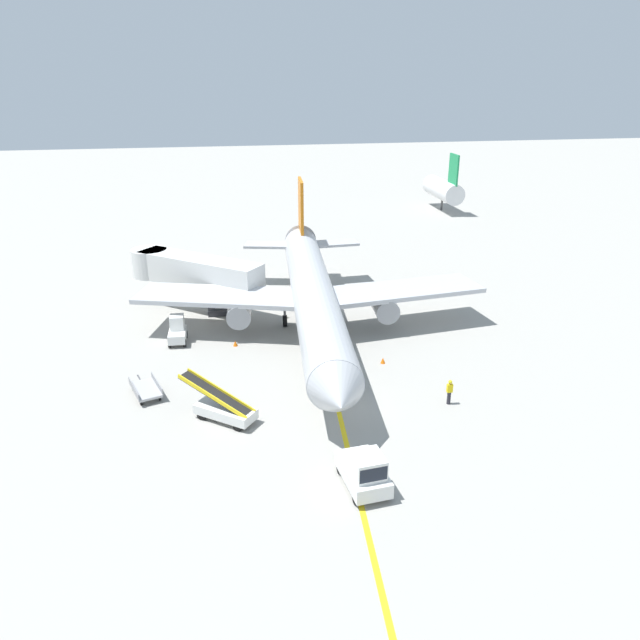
{
  "coord_description": "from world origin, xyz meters",
  "views": [
    {
      "loc": [
        -7.35,
        -31.86,
        19.49
      ],
      "look_at": [
        0.1,
        8.71,
        2.5
      ],
      "focal_mm": 33.64,
      "sensor_mm": 36.0,
      "label": 1
    }
  ],
  "objects_px": {
    "airliner": "(313,293)",
    "jet_bridge": "(187,270)",
    "baggage_tug_near_wing": "(177,331)",
    "baggage_cart_loaded": "(146,389)",
    "ground_crew_marshaller": "(449,391)",
    "pushback_tug": "(364,471)",
    "safety_cone_nose_left": "(383,360)",
    "safety_cone_nose_right": "(238,323)",
    "safety_cone_wingtip_left": "(235,343)",
    "belt_loader_forward_hold": "(224,408)"
  },
  "relations": [
    {
      "from": "airliner",
      "to": "jet_bridge",
      "type": "xyz_separation_m",
      "value": [
        -9.89,
        7.43,
        0.12
      ]
    },
    {
      "from": "baggage_tug_near_wing",
      "to": "baggage_cart_loaded",
      "type": "height_order",
      "value": "baggage_tug_near_wing"
    },
    {
      "from": "ground_crew_marshaller",
      "to": "pushback_tug",
      "type": "bearing_deg",
      "value": -135.87
    },
    {
      "from": "jet_bridge",
      "to": "safety_cone_nose_left",
      "type": "xyz_separation_m",
      "value": [
        13.94,
        -13.93,
        -3.32
      ]
    },
    {
      "from": "safety_cone_nose_right",
      "to": "safety_cone_wingtip_left",
      "type": "relative_size",
      "value": 1.0
    },
    {
      "from": "safety_cone_wingtip_left",
      "to": "baggage_tug_near_wing",
      "type": "bearing_deg",
      "value": 160.09
    },
    {
      "from": "jet_bridge",
      "to": "safety_cone_wingtip_left",
      "type": "relative_size",
      "value": 26.16
    },
    {
      "from": "safety_cone_wingtip_left",
      "to": "jet_bridge",
      "type": "bearing_deg",
      "value": 111.57
    },
    {
      "from": "ground_crew_marshaller",
      "to": "jet_bridge",
      "type": "bearing_deg",
      "value": 129.07
    },
    {
      "from": "safety_cone_nose_left",
      "to": "safety_cone_nose_right",
      "type": "relative_size",
      "value": 1.0
    },
    {
      "from": "baggage_tug_near_wing",
      "to": "ground_crew_marshaller",
      "type": "bearing_deg",
      "value": -36.7
    },
    {
      "from": "baggage_tug_near_wing",
      "to": "ground_crew_marshaller",
      "type": "xyz_separation_m",
      "value": [
        17.28,
        -12.88,
        -0.02
      ]
    },
    {
      "from": "airliner",
      "to": "baggage_tug_near_wing",
      "type": "height_order",
      "value": "airliner"
    },
    {
      "from": "jet_bridge",
      "to": "ground_crew_marshaller",
      "type": "bearing_deg",
      "value": -50.93
    },
    {
      "from": "baggage_cart_loaded",
      "to": "safety_cone_nose_left",
      "type": "bearing_deg",
      "value": 6.13
    },
    {
      "from": "belt_loader_forward_hold",
      "to": "safety_cone_nose_right",
      "type": "bearing_deg",
      "value": 83.53
    },
    {
      "from": "baggage_cart_loaded",
      "to": "ground_crew_marshaller",
      "type": "distance_m",
      "value": 19.58
    },
    {
      "from": "jet_bridge",
      "to": "pushback_tug",
      "type": "bearing_deg",
      "value": -71.66
    },
    {
      "from": "jet_bridge",
      "to": "baggage_cart_loaded",
      "type": "distance_m",
      "value": 16.21
    },
    {
      "from": "airliner",
      "to": "safety_cone_nose_right",
      "type": "distance_m",
      "value": 7.12
    },
    {
      "from": "airliner",
      "to": "safety_cone_wingtip_left",
      "type": "height_order",
      "value": "airliner"
    },
    {
      "from": "jet_bridge",
      "to": "airliner",
      "type": "bearing_deg",
      "value": -36.91
    },
    {
      "from": "baggage_tug_near_wing",
      "to": "belt_loader_forward_hold",
      "type": "relative_size",
      "value": 0.52
    },
    {
      "from": "belt_loader_forward_hold",
      "to": "safety_cone_nose_left",
      "type": "height_order",
      "value": "belt_loader_forward_hold"
    },
    {
      "from": "pushback_tug",
      "to": "safety_cone_nose_right",
      "type": "distance_m",
      "value": 22.98
    },
    {
      "from": "jet_bridge",
      "to": "belt_loader_forward_hold",
      "type": "xyz_separation_m",
      "value": [
        2.34,
        -19.59,
        -2.77
      ]
    },
    {
      "from": "pushback_tug",
      "to": "ground_crew_marshaller",
      "type": "distance_m",
      "value": 10.27
    },
    {
      "from": "baggage_tug_near_wing",
      "to": "safety_cone_nose_right",
      "type": "height_order",
      "value": "baggage_tug_near_wing"
    },
    {
      "from": "pushback_tug",
      "to": "safety_cone_wingtip_left",
      "type": "bearing_deg",
      "value": 106.73
    },
    {
      "from": "belt_loader_forward_hold",
      "to": "safety_cone_nose_right",
      "type": "xyz_separation_m",
      "value": [
        1.65,
        14.55,
        -0.56
      ]
    },
    {
      "from": "safety_cone_wingtip_left",
      "to": "pushback_tug",
      "type": "bearing_deg",
      "value": -73.27
    },
    {
      "from": "baggage_cart_loaded",
      "to": "ground_crew_marshaller",
      "type": "bearing_deg",
      "value": -13.52
    },
    {
      "from": "safety_cone_nose_right",
      "to": "safety_cone_wingtip_left",
      "type": "distance_m",
      "value": 3.97
    },
    {
      "from": "baggage_tug_near_wing",
      "to": "safety_cone_nose_left",
      "type": "xyz_separation_m",
      "value": [
        14.76,
        -6.53,
        -0.71
      ]
    },
    {
      "from": "belt_loader_forward_hold",
      "to": "safety_cone_nose_right",
      "type": "distance_m",
      "value": 14.65
    },
    {
      "from": "safety_cone_wingtip_left",
      "to": "safety_cone_nose_right",
      "type": "bearing_deg",
      "value": 83.68
    },
    {
      "from": "safety_cone_nose_right",
      "to": "safety_cone_wingtip_left",
      "type": "height_order",
      "value": "same"
    },
    {
      "from": "baggage_cart_loaded",
      "to": "ground_crew_marshaller",
      "type": "height_order",
      "value": "ground_crew_marshaller"
    },
    {
      "from": "airliner",
      "to": "baggage_cart_loaded",
      "type": "distance_m",
      "value": 15.25
    },
    {
      "from": "belt_loader_forward_hold",
      "to": "safety_cone_nose_right",
      "type": "height_order",
      "value": "belt_loader_forward_hold"
    },
    {
      "from": "airliner",
      "to": "jet_bridge",
      "type": "height_order",
      "value": "airliner"
    },
    {
      "from": "airliner",
      "to": "pushback_tug",
      "type": "distance_m",
      "value": 20.17
    },
    {
      "from": "belt_loader_forward_hold",
      "to": "jet_bridge",
      "type": "bearing_deg",
      "value": 96.8
    },
    {
      "from": "pushback_tug",
      "to": "safety_cone_wingtip_left",
      "type": "relative_size",
      "value": 8.59
    },
    {
      "from": "pushback_tug",
      "to": "ground_crew_marshaller",
      "type": "height_order",
      "value": "pushback_tug"
    },
    {
      "from": "airliner",
      "to": "baggage_tug_near_wing",
      "type": "distance_m",
      "value": 10.99
    },
    {
      "from": "safety_cone_wingtip_left",
      "to": "airliner",
      "type": "bearing_deg",
      "value": 13.8
    },
    {
      "from": "pushback_tug",
      "to": "safety_cone_wingtip_left",
      "type": "xyz_separation_m",
      "value": [
        -5.54,
        18.45,
        -0.77
      ]
    },
    {
      "from": "jet_bridge",
      "to": "baggage_cart_loaded",
      "type": "relative_size",
      "value": 3.02
    },
    {
      "from": "baggage_tug_near_wing",
      "to": "safety_cone_wingtip_left",
      "type": "xyz_separation_m",
      "value": [
        4.37,
        -1.58,
        -0.71
      ]
    }
  ]
}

